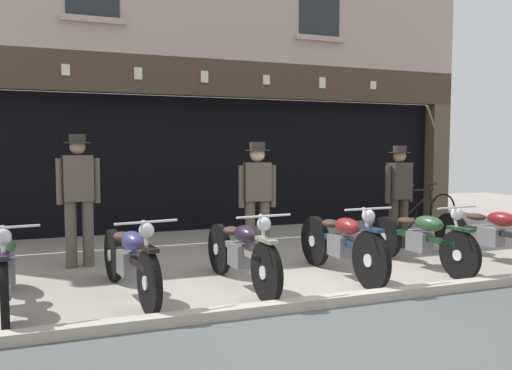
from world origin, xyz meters
TOP-DOWN VIEW (x-y plane):
  - ground at (0.00, -0.98)m, footprint 23.55×22.00m
  - shop_facade at (0.00, 7.04)m, footprint 11.85×4.42m
  - motorcycle_far_left at (-3.09, 1.17)m, footprint 0.62×2.04m
  - motorcycle_left at (-1.86, 1.13)m, footprint 0.62×2.06m
  - motorcycle_center_left at (-0.61, 1.06)m, footprint 0.62×2.00m
  - motorcycle_center at (0.71, 1.08)m, footprint 0.62×1.98m
  - motorcycle_center_right at (1.95, 1.12)m, footprint 0.62×1.98m
  - motorcycle_right at (3.16, 1.09)m, footprint 0.62×2.05m
  - salesman_left at (-2.34, 2.76)m, footprint 0.56×0.34m
  - shopkeeper_center at (0.14, 2.53)m, footprint 0.56×0.37m
  - salesman_right at (2.50, 2.38)m, footprint 0.55×0.34m
  - advert_board_near at (2.49, 5.40)m, footprint 0.71×0.03m
  - leaning_bicycle at (4.30, 4.00)m, footprint 1.72×0.50m

SIDE VIEW (x-z plane):
  - ground at x=0.00m, z-range -0.13..0.05m
  - leaning_bicycle at x=4.30m, z-range -0.10..0.84m
  - motorcycle_center_right at x=1.95m, z-range -0.04..0.86m
  - motorcycle_right at x=3.16m, z-range -0.04..0.86m
  - motorcycle_left at x=-1.86m, z-range -0.03..0.87m
  - motorcycle_center_left at x=-0.61m, z-range -0.04..0.88m
  - motorcycle_far_left at x=-3.09m, z-range -0.03..0.88m
  - motorcycle_center at x=0.71m, z-range -0.03..0.90m
  - salesman_right at x=2.50m, z-range 0.09..1.74m
  - shopkeeper_center at x=0.14m, z-range 0.10..1.80m
  - salesman_left at x=-2.34m, z-range 0.11..1.90m
  - advert_board_near at x=2.49m, z-range 1.09..2.17m
  - shop_facade at x=0.00m, z-range -1.32..4.62m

